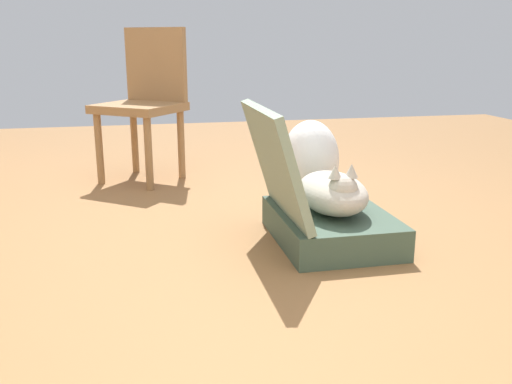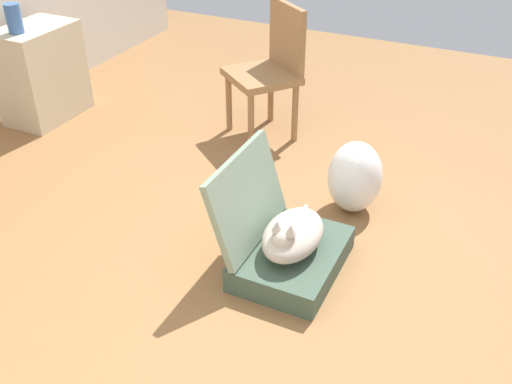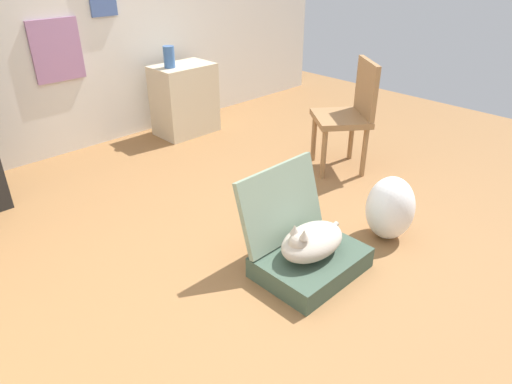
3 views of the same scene
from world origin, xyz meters
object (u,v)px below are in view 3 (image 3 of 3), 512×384
Objects in this scene: suitcase_base at (311,262)px; vase_tall at (169,57)px; plastic_bag_white at (390,208)px; chair at (350,112)px; side_table at (185,100)px; cat at (311,241)px.

suitcase_base is 2.61m from vase_tall.
plastic_bag_white is at bearing -91.37° from vase_tall.
vase_tall is 0.22× the size of chair.
chair is at bearing 50.96° from plastic_bag_white.
suitcase_base is at bearing -109.90° from side_table.
vase_tall is (0.73, 2.40, 0.58)m from cat.
cat is at bearing 177.98° from suitcase_base.
plastic_bag_white reaches higher than suitcase_base.
cat is 2.59× the size of vase_tall.
side_table reaches higher than suitcase_base.
side_table is (0.21, 2.52, 0.13)m from plastic_bag_white.
cat is 0.74× the size of side_table.
vase_tall is at bearing 88.63° from plastic_bag_white.
cat is 1.57m from chair.
suitcase_base is 1.20× the size of cat.
cat reaches higher than suitcase_base.
side_table is (0.87, 2.41, 0.28)m from suitcase_base.
plastic_bag_white is 2.19× the size of vase_tall.
side_table is (0.88, 2.41, 0.13)m from cat.
cat is 2.57m from vase_tall.
side_table is at bearing 4.30° from vase_tall.
side_table is 0.47m from vase_tall.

